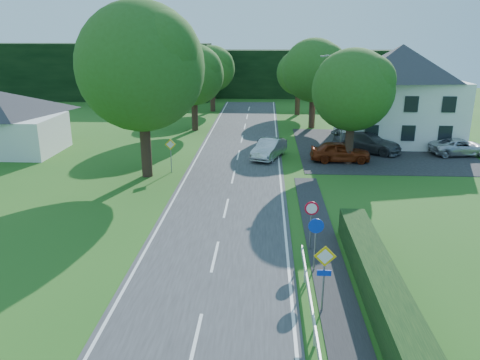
# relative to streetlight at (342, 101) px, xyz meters

# --- Properties ---
(road) EXTENTS (7.00, 80.00, 0.04)m
(road) POSITION_rel_streetlight_xyz_m (-8.06, -10.00, -4.44)
(road) COLOR #333336
(road) RESTS_ON ground
(parking_pad) EXTENTS (14.00, 16.00, 0.04)m
(parking_pad) POSITION_rel_streetlight_xyz_m (3.94, 3.00, -4.44)
(parking_pad) COLOR black
(parking_pad) RESTS_ON ground
(line_edge_left) EXTENTS (0.12, 80.00, 0.01)m
(line_edge_left) POSITION_rel_streetlight_xyz_m (-11.31, -10.00, -4.42)
(line_edge_left) COLOR white
(line_edge_left) RESTS_ON road
(line_edge_right) EXTENTS (0.12, 80.00, 0.01)m
(line_edge_right) POSITION_rel_streetlight_xyz_m (-4.81, -10.00, -4.42)
(line_edge_right) COLOR white
(line_edge_right) RESTS_ON road
(line_centre) EXTENTS (0.12, 80.00, 0.01)m
(line_centre) POSITION_rel_streetlight_xyz_m (-8.06, -10.00, -4.42)
(line_centre) COLOR white
(line_centre) RESTS_ON road
(tree_main) EXTENTS (9.40, 9.40, 11.64)m
(tree_main) POSITION_rel_streetlight_xyz_m (-14.06, -6.00, 1.36)
(tree_main) COLOR #2A5519
(tree_main) RESTS_ON ground
(tree_left_far) EXTENTS (7.00, 7.00, 8.58)m
(tree_left_far) POSITION_rel_streetlight_xyz_m (-13.06, 10.00, -0.17)
(tree_left_far) COLOR #2A5519
(tree_left_far) RESTS_ON ground
(tree_right_far) EXTENTS (7.40, 7.40, 9.09)m
(tree_right_far) POSITION_rel_streetlight_xyz_m (-1.06, 12.00, 0.08)
(tree_right_far) COLOR #2A5519
(tree_right_far) RESTS_ON ground
(tree_left_back) EXTENTS (6.60, 6.60, 8.07)m
(tree_left_back) POSITION_rel_streetlight_xyz_m (-12.56, 22.00, -0.43)
(tree_left_back) COLOR #2A5519
(tree_left_back) RESTS_ON ground
(tree_right_back) EXTENTS (6.20, 6.20, 7.56)m
(tree_right_back) POSITION_rel_streetlight_xyz_m (-2.06, 20.00, -0.68)
(tree_right_back) COLOR #2A5519
(tree_right_back) RESTS_ON ground
(tree_right_mid) EXTENTS (7.00, 7.00, 8.58)m
(tree_right_mid) POSITION_rel_streetlight_xyz_m (0.44, -2.00, -0.17)
(tree_right_mid) COLOR #2A5519
(tree_right_mid) RESTS_ON ground
(treeline_left) EXTENTS (44.00, 6.00, 8.00)m
(treeline_left) POSITION_rel_streetlight_xyz_m (-36.06, 32.00, -0.46)
(treeline_left) COLOR black
(treeline_left) RESTS_ON ground
(treeline_right) EXTENTS (30.00, 5.00, 7.00)m
(treeline_right) POSITION_rel_streetlight_xyz_m (-0.06, 36.00, -0.96)
(treeline_right) COLOR black
(treeline_right) RESTS_ON ground
(house_white) EXTENTS (10.60, 8.40, 8.60)m
(house_white) POSITION_rel_streetlight_xyz_m (5.94, 6.00, -0.06)
(house_white) COLOR white
(house_white) RESTS_ON ground
(streetlight) EXTENTS (2.03, 0.18, 8.00)m
(streetlight) POSITION_rel_streetlight_xyz_m (0.00, 0.00, 0.00)
(streetlight) COLOR gray
(streetlight) RESTS_ON ground
(sign_priority_right) EXTENTS (0.78, 0.09, 2.59)m
(sign_priority_right) POSITION_rel_streetlight_xyz_m (-3.76, -22.02, -2.67)
(sign_priority_right) COLOR gray
(sign_priority_right) RESTS_ON ground
(sign_roundabout) EXTENTS (0.64, 0.08, 2.37)m
(sign_roundabout) POSITION_rel_streetlight_xyz_m (-3.76, -19.02, -2.79)
(sign_roundabout) COLOR gray
(sign_roundabout) RESTS_ON ground
(sign_speed_limit) EXTENTS (0.64, 0.11, 2.37)m
(sign_speed_limit) POSITION_rel_streetlight_xyz_m (-3.76, -17.03, -2.70)
(sign_speed_limit) COLOR gray
(sign_speed_limit) RESTS_ON ground
(sign_priority_left) EXTENTS (0.78, 0.09, 2.44)m
(sign_priority_left) POSITION_rel_streetlight_xyz_m (-12.56, -5.02, -2.75)
(sign_priority_left) COLOR gray
(sign_priority_left) RESTS_ON ground
(moving_car) EXTENTS (3.03, 4.84, 1.50)m
(moving_car) POSITION_rel_streetlight_xyz_m (-5.58, -0.71, -3.67)
(moving_car) COLOR #B7B6BB
(moving_car) RESTS_ON road
(motorcycle) EXTENTS (1.21, 1.98, 0.98)m
(motorcycle) POSITION_rel_streetlight_xyz_m (-6.26, 2.31, -3.93)
(motorcycle) COLOR black
(motorcycle) RESTS_ON road
(parked_car_red) EXTENTS (4.58, 1.87, 1.56)m
(parked_car_red) POSITION_rel_streetlight_xyz_m (-0.11, -1.53, -3.65)
(parked_car_red) COLOR maroon
(parked_car_red) RESTS_ON parking_pad
(parked_car_silver_a) EXTENTS (5.11, 3.52, 1.60)m
(parked_car_silver_a) POSITION_rel_streetlight_xyz_m (3.04, 4.92, -3.63)
(parked_car_silver_a) COLOR #B2B3B6
(parked_car_silver_a) RESTS_ON parking_pad
(parked_car_grey) EXTENTS (6.06, 4.79, 1.64)m
(parked_car_grey) POSITION_rel_streetlight_xyz_m (2.54, 1.71, -3.60)
(parked_car_grey) COLOR #4A4B4F
(parked_car_grey) RESTS_ON parking_pad
(parked_car_silver_b) EXTENTS (4.97, 2.67, 1.33)m
(parked_car_silver_b) POSITION_rel_streetlight_xyz_m (9.94, 1.02, -3.76)
(parked_car_silver_b) COLOR silver
(parked_car_silver_b) RESTS_ON parking_pad
(parasol) EXTENTS (2.53, 2.56, 1.89)m
(parasol) POSITION_rel_streetlight_xyz_m (3.46, 3.09, -3.48)
(parasol) COLOR red
(parasol) RESTS_ON parking_pad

